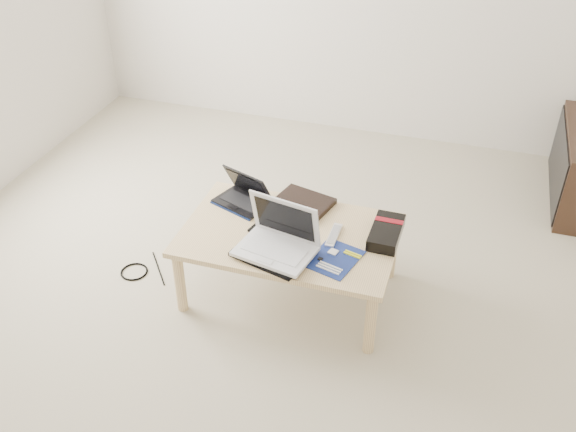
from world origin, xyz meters
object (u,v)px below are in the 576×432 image
(netbook, at_px, (244,196))
(white_laptop, at_px, (278,240))
(coffee_table, at_px, (289,240))
(gpu_box, at_px, (386,232))

(netbook, bearing_deg, white_laptop, -48.73)
(coffee_table, xyz_separation_m, white_laptop, (-0.00, -0.17, 0.12))
(coffee_table, distance_m, netbook, 0.39)
(coffee_table, height_order, white_laptop, white_laptop)
(coffee_table, relative_size, gpu_box, 3.72)
(coffee_table, relative_size, netbook, 3.24)
(netbook, bearing_deg, gpu_box, -6.10)
(coffee_table, height_order, gpu_box, gpu_box)
(coffee_table, bearing_deg, gpu_box, 12.76)
(coffee_table, distance_m, gpu_box, 0.50)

